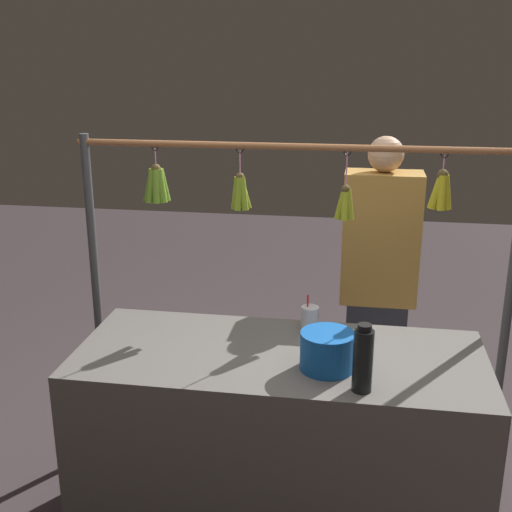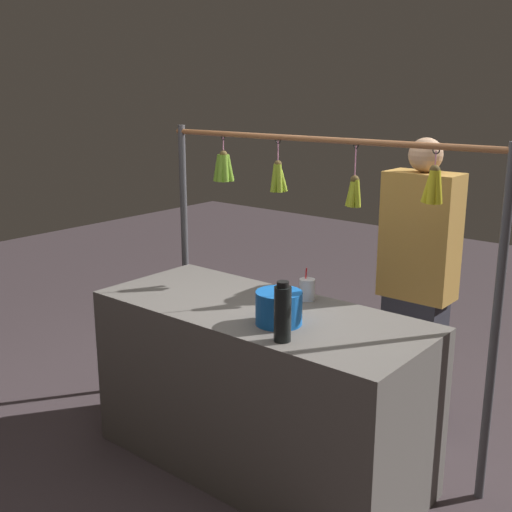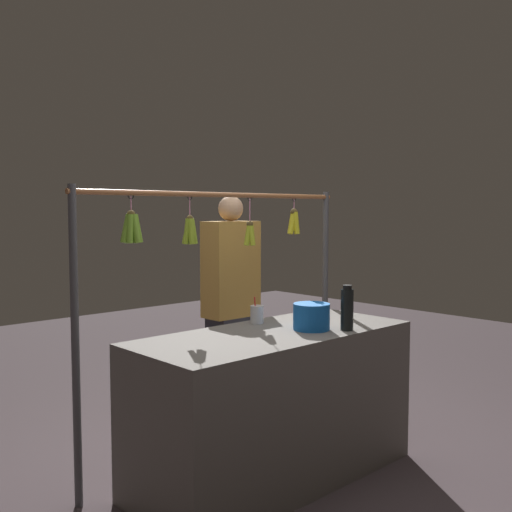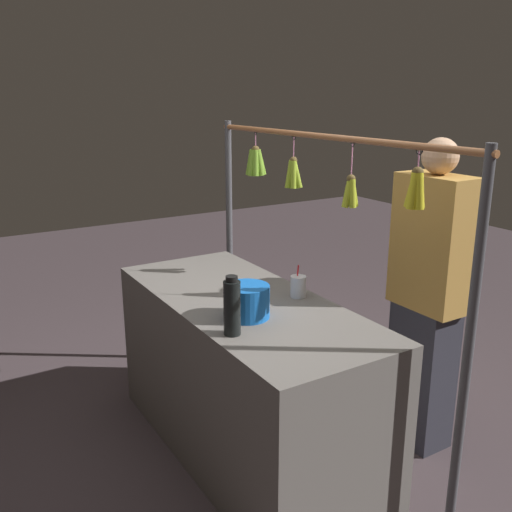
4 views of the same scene
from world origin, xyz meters
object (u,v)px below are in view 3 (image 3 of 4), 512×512
(water_bottle, at_px, (347,309))
(vendor_person, at_px, (231,312))
(drink_cup, at_px, (257,314))
(blue_bucket, at_px, (311,317))

(water_bottle, height_order, vendor_person, vendor_person)
(drink_cup, height_order, vendor_person, vendor_person)
(blue_bucket, bearing_deg, drink_cup, -74.98)
(water_bottle, relative_size, drink_cup, 1.61)
(blue_bucket, bearing_deg, vendor_person, -102.53)
(water_bottle, xyz_separation_m, blue_bucket, (0.14, -0.16, -0.05))
(drink_cup, relative_size, vendor_person, 0.10)
(blue_bucket, height_order, vendor_person, vendor_person)
(water_bottle, bearing_deg, drink_cup, -65.58)
(water_bottle, bearing_deg, blue_bucket, -48.18)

